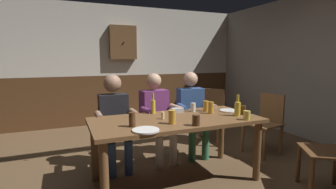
# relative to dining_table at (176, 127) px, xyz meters

# --- Properties ---
(ground_plane) EXTENTS (6.82, 6.82, 0.00)m
(ground_plane) POSITION_rel_dining_table_xyz_m (0.00, 0.07, -0.64)
(ground_plane) COLOR brown
(back_wall_upper) EXTENTS (5.47, 0.12, 1.46)m
(back_wall_upper) POSITION_rel_dining_table_xyz_m (0.00, 2.97, 1.13)
(back_wall_upper) COLOR silver
(back_wall_wainscot) EXTENTS (5.47, 0.12, 1.04)m
(back_wall_wainscot) POSITION_rel_dining_table_xyz_m (0.00, 2.97, -0.12)
(back_wall_wainscot) COLOR brown
(back_wall_wainscot) RESTS_ON ground_plane
(dining_table) EXTENTS (1.88, 0.87, 0.74)m
(dining_table) POSITION_rel_dining_table_xyz_m (0.00, 0.00, 0.00)
(dining_table) COLOR brown
(dining_table) RESTS_ON ground_plane
(person_0) EXTENTS (0.51, 0.54, 1.20)m
(person_0) POSITION_rel_dining_table_xyz_m (-0.57, 0.65, 0.03)
(person_0) COLOR black
(person_0) RESTS_ON ground_plane
(person_1) EXTENTS (0.54, 0.53, 1.20)m
(person_1) POSITION_rel_dining_table_xyz_m (0.01, 0.66, 0.02)
(person_1) COLOR #6B2D66
(person_1) RESTS_ON ground_plane
(person_2) EXTENTS (0.53, 0.52, 1.21)m
(person_2) POSITION_rel_dining_table_xyz_m (0.56, 0.66, 0.03)
(person_2) COLOR #2D4C84
(person_2) RESTS_ON ground_plane
(chair_empty_near_right) EXTENTS (0.61, 0.61, 0.88)m
(chair_empty_near_right) POSITION_rel_dining_table_xyz_m (1.39, -0.89, -0.16)
(chair_empty_near_right) COLOR brown
(chair_empty_near_right) RESTS_ON ground_plane
(chair_empty_near_left) EXTENTS (0.51, 0.51, 0.88)m
(chair_empty_near_left) POSITION_rel_dining_table_xyz_m (1.60, 0.28, -0.16)
(chair_empty_near_left) COLOR brown
(chair_empty_near_left) RESTS_ON ground_plane
(chair_empty_far_end) EXTENTS (0.62, 0.62, 0.88)m
(chair_empty_far_end) POSITION_rel_dining_table_xyz_m (1.15, 1.09, -0.16)
(chair_empty_far_end) COLOR brown
(chair_empty_far_end) RESTS_ON ground_plane
(table_candle) EXTENTS (0.04, 0.04, 0.08)m
(table_candle) POSITION_rel_dining_table_xyz_m (-0.15, 0.03, 0.14)
(table_candle) COLOR #F9E08C
(table_candle) RESTS_ON dining_table
(condiment_caddy) EXTENTS (0.14, 0.10, 0.05)m
(condiment_caddy) POSITION_rel_dining_table_xyz_m (0.15, 0.30, 0.12)
(condiment_caddy) COLOR #B2B7BC
(condiment_caddy) RESTS_ON dining_table
(plate_0) EXTENTS (0.23, 0.23, 0.01)m
(plate_0) POSITION_rel_dining_table_xyz_m (0.78, 0.09, 0.11)
(plate_0) COLOR white
(plate_0) RESTS_ON dining_table
(plate_1) EXTENTS (0.26, 0.26, 0.01)m
(plate_1) POSITION_rel_dining_table_xyz_m (-0.47, -0.34, 0.11)
(plate_1) COLOR white
(plate_1) RESTS_ON dining_table
(bottle_0) EXTENTS (0.07, 0.07, 0.25)m
(bottle_0) POSITION_rel_dining_table_xyz_m (0.71, -0.16, 0.19)
(bottle_0) COLOR gold
(bottle_0) RESTS_ON dining_table
(bottle_1) EXTENTS (0.06, 0.06, 0.25)m
(bottle_1) POSITION_rel_dining_table_xyz_m (-0.16, 0.34, 0.19)
(bottle_1) COLOR gold
(bottle_1) RESTS_ON dining_table
(pint_glass_0) EXTENTS (0.07, 0.07, 0.14)m
(pint_glass_0) POSITION_rel_dining_table_xyz_m (-0.14, -0.20, 0.17)
(pint_glass_0) COLOR gold
(pint_glass_0) RESTS_ON dining_table
(pint_glass_1) EXTENTS (0.08, 0.08, 0.11)m
(pint_glass_1) POSITION_rel_dining_table_xyz_m (0.06, -0.36, 0.15)
(pint_glass_1) COLOR #4C2D19
(pint_glass_1) RESTS_ON dining_table
(pint_glass_2) EXTENTS (0.08, 0.08, 0.13)m
(pint_glass_2) POSITION_rel_dining_table_xyz_m (0.51, 0.20, 0.16)
(pint_glass_2) COLOR gold
(pint_glass_2) RESTS_ON dining_table
(pint_glass_3) EXTENTS (0.07, 0.07, 0.14)m
(pint_glass_3) POSITION_rel_dining_table_xyz_m (-0.55, -0.15, 0.17)
(pint_glass_3) COLOR #4C2D19
(pint_glass_3) RESTS_ON dining_table
(pint_glass_4) EXTENTS (0.07, 0.07, 0.10)m
(pint_glass_4) POSITION_rel_dining_table_xyz_m (0.68, -0.36, 0.15)
(pint_glass_4) COLOR #E5C64C
(pint_glass_4) RESTS_ON dining_table
(pint_glass_5) EXTENTS (0.07, 0.07, 0.11)m
(pint_glass_5) POSITION_rel_dining_table_xyz_m (0.82, -0.13, 0.15)
(pint_glass_5) COLOR #4C2D19
(pint_glass_5) RESTS_ON dining_table
(pint_glass_6) EXTENTS (0.06, 0.06, 0.11)m
(pint_glass_6) POSITION_rel_dining_table_xyz_m (0.35, 0.26, 0.15)
(pint_glass_6) COLOR white
(pint_glass_6) RESTS_ON dining_table
(pint_glass_7) EXTENTS (0.07, 0.07, 0.14)m
(pint_glass_7) POSITION_rel_dining_table_xyz_m (0.49, 0.07, 0.17)
(pint_glass_7) COLOR gold
(pint_glass_7) RESTS_ON dining_table
(wall_dart_cabinet) EXTENTS (0.56, 0.15, 0.70)m
(wall_dart_cabinet) POSITION_rel_dining_table_xyz_m (0.07, 2.84, 1.10)
(wall_dart_cabinet) COLOR brown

